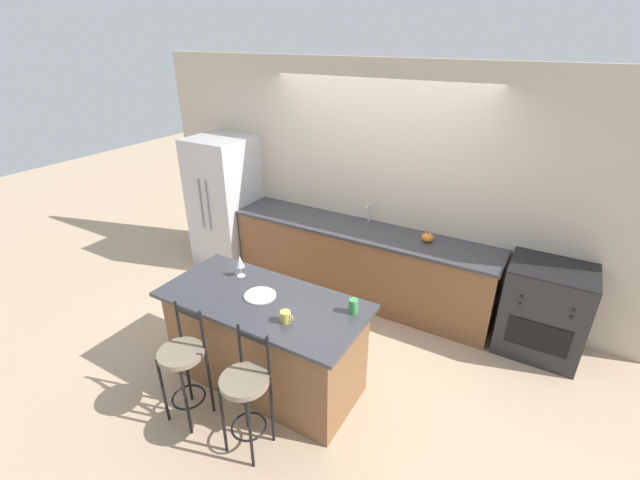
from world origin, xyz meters
TOP-DOWN VIEW (x-y plane):
  - ground_plane at (0.00, 0.00)m, footprint 18.00×18.00m
  - wall_back at (0.00, 0.69)m, footprint 6.00×0.07m
  - back_counter at (0.00, 0.37)m, footprint 3.17×0.67m
  - sink_faucet at (0.00, 0.57)m, footprint 0.02×0.13m
  - kitchen_island at (-0.10, -1.37)m, footprint 1.80×0.84m
  - refrigerator at (-1.97, 0.29)m, footprint 0.75×0.78m
  - oven_range at (2.00, 0.36)m, footprint 0.76×0.63m
  - bar_stool_near at (-0.41, -2.03)m, footprint 0.36×0.36m
  - bar_stool_far at (0.21, -2.01)m, footprint 0.36×0.36m
  - dinner_plate at (-0.14, -1.35)m, footprint 0.28×0.28m
  - wine_glass at (-0.49, -1.17)m, footprint 0.08×0.08m
  - coffee_mug at (0.26, -1.54)m, footprint 0.12×0.08m
  - tumbler_cup at (0.65, -1.16)m, footprint 0.08×0.08m
  - pumpkin_decoration at (0.77, 0.41)m, footprint 0.13×0.13m

SIDE VIEW (x-z plane):
  - ground_plane at x=0.00m, z-range 0.00..0.00m
  - back_counter at x=0.00m, z-range 0.00..0.90m
  - kitchen_island at x=-0.10m, z-range 0.00..0.90m
  - oven_range at x=2.00m, z-range 0.00..0.95m
  - bar_stool_near at x=-0.41m, z-range 0.04..1.08m
  - bar_stool_far at x=0.21m, z-range 0.04..1.08m
  - refrigerator at x=-1.97m, z-range 0.00..1.74m
  - dinner_plate at x=-0.14m, z-range 0.90..0.92m
  - coffee_mug at x=0.26m, z-range 0.90..0.99m
  - pumpkin_decoration at x=0.77m, z-range 0.89..1.01m
  - tumbler_cup at x=0.65m, z-range 0.90..1.02m
  - sink_faucet at x=0.00m, z-range 0.92..1.14m
  - wine_glass at x=-0.49m, z-range 0.94..1.15m
  - wall_back at x=0.00m, z-range 0.00..2.70m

